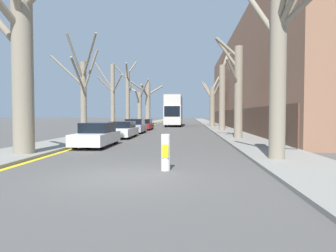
{
  "coord_description": "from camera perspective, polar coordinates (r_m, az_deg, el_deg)",
  "views": [
    {
      "loc": [
        1.92,
        -8.46,
        1.82
      ],
      "look_at": [
        -0.92,
        32.52,
        0.2
      ],
      "focal_mm": 32.0,
      "sensor_mm": 36.0,
      "label": 1
    }
  ],
  "objects": [
    {
      "name": "ground_plane",
      "position": [
        8.86,
        -8.75,
        -9.64
      ],
      "size": [
        300.0,
        300.0,
        0.0
      ],
      "primitive_type": "plane",
      "color": "#4C4947"
    },
    {
      "name": "sidewalk_left",
      "position": [
        59.0,
        -3.62,
        0.55
      ],
      "size": [
        2.99,
        120.0,
        0.12
      ],
      "primitive_type": "cube",
      "color": "gray",
      "rests_on": "ground"
    },
    {
      "name": "sidewalk_right",
      "position": [
        58.62,
        7.8,
        0.52
      ],
      "size": [
        2.99,
        120.0,
        0.12
      ],
      "primitive_type": "cube",
      "color": "gray",
      "rests_on": "ground"
    },
    {
      "name": "building_facade_right",
      "position": [
        41.07,
        18.82,
        7.86
      ],
      "size": [
        10.08,
        49.91,
        11.85
      ],
      "color": "#93664C",
      "rests_on": "ground"
    },
    {
      "name": "kerb_line_stripe",
      "position": [
        58.81,
        -2.0,
        0.49
      ],
      "size": [
        0.24,
        120.0,
        0.01
      ],
      "primitive_type": "cube",
      "color": "yellow",
      "rests_on": "ground"
    },
    {
      "name": "street_tree_left_0",
      "position": [
        14.55,
        -26.04,
        11.54
      ],
      "size": [
        4.48,
        3.04,
        9.93
      ],
      "color": "gray",
      "rests_on": "ground"
    },
    {
      "name": "street_tree_left_1",
      "position": [
        21.26,
        -15.93,
        6.19
      ],
      "size": [
        3.86,
        2.55,
        7.0
      ],
      "color": "gray",
      "rests_on": "ground"
    },
    {
      "name": "street_tree_left_2",
      "position": [
        29.87,
        -10.57,
        5.56
      ],
      "size": [
        3.16,
        2.13,
        6.87
      ],
      "color": "gray",
      "rests_on": "ground"
    },
    {
      "name": "street_tree_left_3",
      "position": [
        36.91,
        -7.71,
        5.54
      ],
      "size": [
        2.81,
        3.24,
        8.39
      ],
      "color": "gray",
      "rests_on": "ground"
    },
    {
      "name": "street_tree_left_4",
      "position": [
        44.95,
        -5.45,
        3.75
      ],
      "size": [
        3.72,
        3.04,
        6.96
      ],
      "color": "gray",
      "rests_on": "ground"
    },
    {
      "name": "street_tree_left_5",
      "position": [
        52.91,
        -3.94,
        4.78
      ],
      "size": [
        5.44,
        5.64,
        7.52
      ],
      "color": "gray",
      "rests_on": "ground"
    },
    {
      "name": "street_tree_right_0",
      "position": [
        12.26,
        20.52,
        12.21
      ],
      "size": [
        2.71,
        4.0,
        7.64
      ],
      "color": "gray",
      "rests_on": "ground"
    },
    {
      "name": "street_tree_right_1",
      "position": [
        22.26,
        13.05,
        7.01
      ],
      "size": [
        2.03,
        3.19,
        7.41
      ],
      "color": "gray",
      "rests_on": "ground"
    },
    {
      "name": "street_tree_right_2",
      "position": [
        33.08,
        10.32,
        5.79
      ],
      "size": [
        1.36,
        2.78,
        8.54
      ],
      "color": "gray",
      "rests_on": "ground"
    },
    {
      "name": "street_tree_right_3",
      "position": [
        42.93,
        8.5,
        4.44
      ],
      "size": [
        3.6,
        2.25,
        7.22
      ],
      "color": "gray",
      "rests_on": "ground"
    },
    {
      "name": "double_decker_bus",
      "position": [
        46.56,
        1.15,
        3.22
      ],
      "size": [
        2.44,
        11.07,
        4.6
      ],
      "color": "silver",
      "rests_on": "ground"
    },
    {
      "name": "parked_car_0",
      "position": [
        17.42,
        -13.39,
        -1.7
      ],
      "size": [
        1.73,
        4.37,
        1.34
      ],
      "color": "silver",
      "rests_on": "ground"
    },
    {
      "name": "parked_car_1",
      "position": [
        23.65,
        -8.73,
        -0.71
      ],
      "size": [
        1.87,
        4.55,
        1.26
      ],
      "color": "silver",
      "rests_on": "ground"
    },
    {
      "name": "parked_car_2",
      "position": [
        29.04,
        -6.34,
        -0.06
      ],
      "size": [
        1.8,
        3.93,
        1.37
      ],
      "color": "#9EA3AD",
      "rests_on": "ground"
    },
    {
      "name": "parked_car_3",
      "position": [
        35.2,
        -4.53,
        0.27
      ],
      "size": [
        1.75,
        4.52,
        1.25
      ],
      "color": "maroon",
      "rests_on": "ground"
    },
    {
      "name": "traffic_bollard",
      "position": [
        9.71,
        -0.46,
        -5.04
      ],
      "size": [
        0.29,
        0.3,
        1.18
      ],
      "color": "white",
      "rests_on": "ground"
    }
  ]
}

